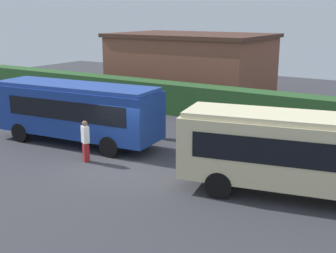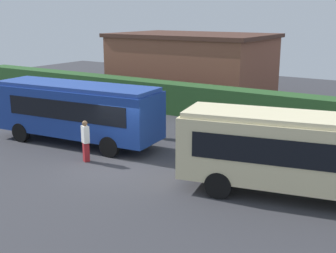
# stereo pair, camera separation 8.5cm
# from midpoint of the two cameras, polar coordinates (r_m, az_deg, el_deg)

# --- Properties ---
(ground_plane) EXTENTS (64.00, 64.00, 0.00)m
(ground_plane) POSITION_cam_midpoint_polar(r_m,az_deg,el_deg) (19.63, -7.93, -5.19)
(ground_plane) COLOR #38383D
(bus_blue) EXTENTS (9.30, 3.43, 3.09)m
(bus_blue) POSITION_cam_midpoint_polar(r_m,az_deg,el_deg) (22.99, -11.93, 2.18)
(bus_blue) COLOR navy
(bus_blue) RESTS_ON ground_plane
(bus_cream) EXTENTS (8.86, 4.17, 3.08)m
(bus_cream) POSITION_cam_midpoint_polar(r_m,az_deg,el_deg) (16.49, 16.46, -3.00)
(bus_cream) COLOR beige
(bus_cream) RESTS_ON ground_plane
(person_left) EXTENTS (0.55, 0.43, 1.69)m
(person_left) POSITION_cam_midpoint_polar(r_m,az_deg,el_deg) (26.41, -12.94, 1.70)
(person_left) COLOR #4C6B47
(person_left) RESTS_ON ground_plane
(person_center) EXTENTS (0.46, 0.40, 1.91)m
(person_center) POSITION_cam_midpoint_polar(r_m,az_deg,el_deg) (20.17, -10.74, -1.70)
(person_center) COLOR maroon
(person_center) RESTS_ON ground_plane
(person_right) EXTENTS (0.45, 0.52, 1.81)m
(person_right) POSITION_cam_midpoint_polar(r_m,az_deg,el_deg) (23.77, -2.39, 0.84)
(person_right) COLOR silver
(person_right) RESTS_ON ground_plane
(person_far) EXTENTS (0.40, 0.48, 1.73)m
(person_far) POSITION_cam_midpoint_polar(r_m,az_deg,el_deg) (19.36, 16.94, -3.13)
(person_far) COLOR olive
(person_far) RESTS_ON ground_plane
(hedge_row) EXTENTS (44.00, 1.60, 2.03)m
(hedge_row) POSITION_cam_midpoint_polar(r_m,az_deg,el_deg) (28.06, 6.36, 3.00)
(hedge_row) COLOR #295426
(hedge_row) RESTS_ON ground_plane
(depot_building) EXTENTS (12.43, 8.26, 4.96)m
(depot_building) POSITION_cam_midpoint_polar(r_m,az_deg,el_deg) (36.34, 2.93, 8.04)
(depot_building) COLOR brown
(depot_building) RESTS_ON ground_plane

